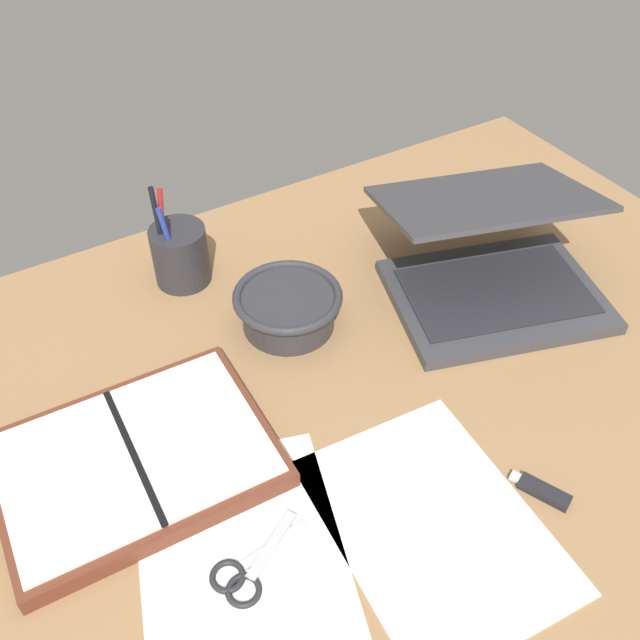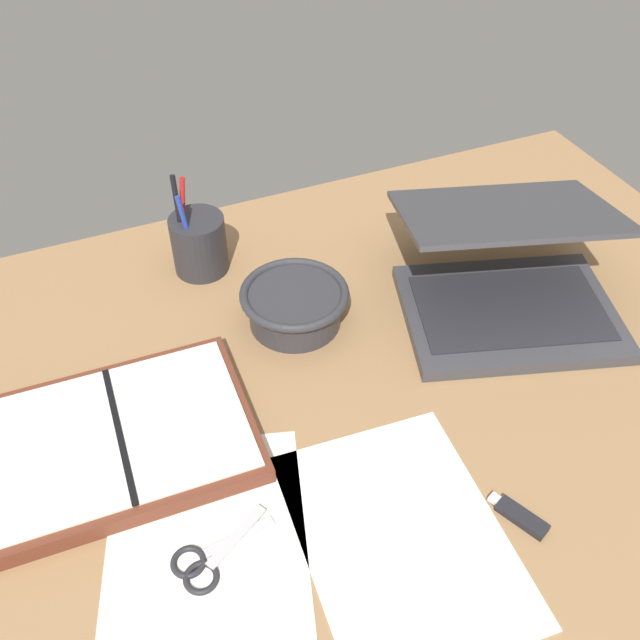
# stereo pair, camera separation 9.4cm
# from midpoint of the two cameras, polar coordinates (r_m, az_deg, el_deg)

# --- Properties ---
(desk_top) EXTENTS (1.40, 1.00, 0.02)m
(desk_top) POSITION_cam_midpoint_polar(r_m,az_deg,el_deg) (0.94, -0.20, -7.23)
(desk_top) COLOR #936D47
(desk_top) RESTS_ON ground
(laptop) EXTENTS (0.38, 0.38, 0.16)m
(laptop) POSITION_cam_midpoint_polar(r_m,az_deg,el_deg) (1.08, 11.18, 4.47)
(laptop) COLOR #38383D
(laptop) RESTS_ON desk_top
(bowl) EXTENTS (0.16, 0.16, 0.06)m
(bowl) POSITION_cam_midpoint_polar(r_m,az_deg,el_deg) (1.02, -5.09, 0.97)
(bowl) COLOR #2D2D33
(bowl) RESTS_ON desk_top
(pen_cup) EXTENTS (0.08, 0.08, 0.16)m
(pen_cup) POSITION_cam_midpoint_polar(r_m,az_deg,el_deg) (1.11, -13.55, 5.01)
(pen_cup) COLOR #28282D
(pen_cup) RESTS_ON desk_top
(planner) EXTENTS (0.33, 0.25, 0.03)m
(planner) POSITION_cam_midpoint_polar(r_m,az_deg,el_deg) (0.90, -17.54, -10.85)
(planner) COLOR brown
(planner) RESTS_ON desk_top
(scissors) EXTENTS (0.12, 0.08, 0.01)m
(scissors) POSITION_cam_midpoint_polar(r_m,az_deg,el_deg) (0.81, -9.62, -19.63)
(scissors) COLOR #B7B7BC
(scissors) RESTS_ON desk_top
(paper_sheet_front) EXTENTS (0.24, 0.31, 0.00)m
(paper_sheet_front) POSITION_cam_midpoint_polar(r_m,az_deg,el_deg) (0.83, 5.79, -16.14)
(paper_sheet_front) COLOR white
(paper_sheet_front) RESTS_ON desk_top
(paper_sheet_beside_planner) EXTENTS (0.29, 0.32, 0.00)m
(paper_sheet_beside_planner) POSITION_cam_midpoint_polar(r_m,az_deg,el_deg) (0.83, -9.77, -17.81)
(paper_sheet_beside_planner) COLOR silver
(paper_sheet_beside_planner) RESTS_ON desk_top
(usb_drive) EXTENTS (0.04, 0.07, 0.01)m
(usb_drive) POSITION_cam_midpoint_polar(r_m,az_deg,el_deg) (0.87, 14.39, -13.29)
(usb_drive) COLOR black
(usb_drive) RESTS_ON desk_top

